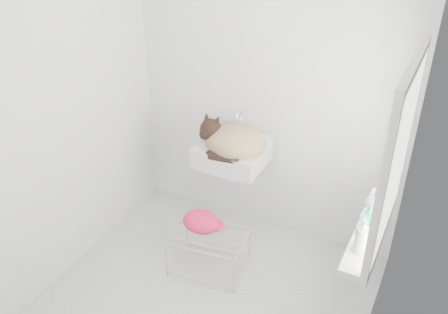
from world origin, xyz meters
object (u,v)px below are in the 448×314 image
at_px(sink, 232,145).
at_px(wire_rack, 209,253).
at_px(cat, 232,141).
at_px(bottle_a, 360,251).
at_px(bottle_c, 375,213).
at_px(bottle_b, 367,233).

height_order(sink, wire_rack, sink).
height_order(cat, wire_rack, cat).
bearing_deg(bottle_a, cat, 146.68).
distance_m(sink, wire_rack, 0.85).
distance_m(sink, bottle_a, 1.40).
relative_size(bottle_a, bottle_c, 0.99).
xyz_separation_m(sink, bottle_a, (1.17, -0.78, 0.00)).
bearing_deg(bottle_c, bottle_a, -90.00).
bearing_deg(bottle_b, cat, 153.40).
height_order(bottle_a, bottle_b, bottle_b).
bearing_deg(sink, bottle_c, -18.43).
xyz_separation_m(sink, bottle_b, (1.17, -0.60, 0.00)).
xyz_separation_m(bottle_a, bottle_c, (0.00, 0.39, 0.00)).
height_order(cat, bottle_c, cat).
height_order(wire_rack, bottle_a, bottle_a).
relative_size(sink, cat, 0.94).
xyz_separation_m(bottle_a, bottle_b, (0.00, 0.18, 0.00)).
distance_m(sink, bottle_c, 1.23).
bearing_deg(bottle_c, wire_rack, -175.72).
height_order(wire_rack, bottle_b, bottle_b).
distance_m(cat, bottle_a, 1.39).
relative_size(cat, bottle_c, 2.90).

